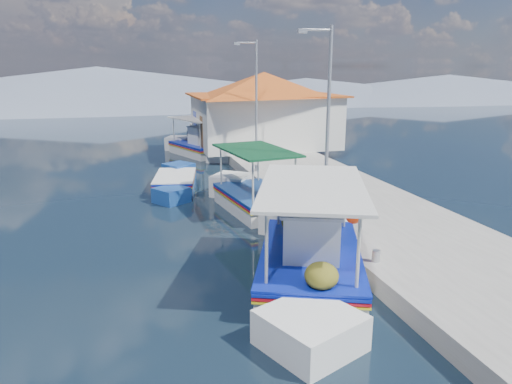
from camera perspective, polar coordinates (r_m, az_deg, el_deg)
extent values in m
plane|color=black|center=(13.98, -6.09, -7.16)|extent=(160.00, 160.00, 0.00)
cube|color=#9F9C95|center=(21.01, 7.12, 1.06)|extent=(5.00, 44.00, 0.50)
cylinder|color=#A5A8AD|center=(12.29, 14.21, -7.45)|extent=(0.20, 0.20, 0.30)
cylinder|color=#A5A8AD|center=(16.56, 5.73, -1.24)|extent=(0.20, 0.20, 0.30)
cylinder|color=#A5A8AD|center=(22.08, 0.12, 2.92)|extent=(0.20, 0.20, 0.30)
cylinder|color=#A5A8AD|center=(27.81, -3.23, 5.38)|extent=(0.20, 0.20, 0.30)
cube|color=silver|center=(12.15, 6.52, -9.46)|extent=(3.89, 5.15, 1.01)
cube|color=silver|center=(14.29, -1.99, -5.03)|extent=(2.21, 2.21, 1.12)
cube|color=silver|center=(10.47, 18.15, -14.40)|extent=(2.15, 2.15, 0.96)
cube|color=#0B1D95|center=(11.97, 6.58, -7.42)|extent=(4.00, 5.31, 0.06)
cube|color=#AE0E1C|center=(12.00, 6.57, -7.80)|extent=(4.00, 5.31, 0.05)
cube|color=yellow|center=(12.03, 6.56, -8.13)|extent=(4.00, 5.31, 0.04)
cube|color=#0B1D95|center=(11.94, 6.59, -7.09)|extent=(4.01, 5.27, 0.05)
cube|color=brown|center=(11.95, 6.59, -7.23)|extent=(3.68, 5.00, 0.05)
cube|color=silver|center=(11.53, 7.77, -5.00)|extent=(1.71, 1.76, 1.17)
cube|color=silver|center=(11.34, 7.88, -2.12)|extent=(1.86, 1.90, 0.06)
cylinder|color=beige|center=(12.52, -2.56, -1.98)|extent=(0.07, 0.07, 1.70)
cylinder|color=beige|center=(13.63, 3.90, -0.60)|extent=(0.07, 0.07, 1.70)
cylinder|color=beige|center=(9.77, 10.66, -7.20)|extent=(0.07, 0.07, 1.70)
cylinder|color=beige|center=(11.16, 17.16, -4.80)|extent=(0.07, 0.07, 1.70)
cube|color=silver|center=(11.43, 6.84, 0.70)|extent=(4.00, 5.20, 0.07)
ellipsoid|color=#4F5416|center=(12.63, 0.54, -4.43)|extent=(0.81, 0.89, 0.61)
ellipsoid|color=#4F5416|center=(13.48, 1.65, -3.39)|extent=(0.68, 0.75, 0.51)
ellipsoid|color=#4F5416|center=(10.83, 14.56, -8.50)|extent=(0.72, 0.80, 0.54)
sphere|color=#FF3908|center=(12.83, 8.15, -1.96)|extent=(0.43, 0.43, 0.43)
cube|color=silver|center=(17.68, -0.02, -1.57)|extent=(2.50, 3.94, 0.94)
cube|color=silver|center=(20.03, -0.90, 0.75)|extent=(2.00, 2.00, 1.04)
cube|color=silver|center=(15.41, 1.09, -4.08)|extent=(1.94, 1.94, 0.89)
cube|color=#0B1D95|center=(17.56, -0.02, -0.20)|extent=(2.58, 4.06, 0.06)
cube|color=#AE0E1C|center=(17.58, -0.02, -0.45)|extent=(2.58, 4.06, 0.05)
cube|color=yellow|center=(17.60, -0.02, -0.67)|extent=(2.58, 4.06, 0.04)
cube|color=navy|center=(17.54, -0.02, 0.02)|extent=(2.59, 4.03, 0.05)
cube|color=brown|center=(17.55, -0.02, -0.08)|extent=(2.34, 3.85, 0.05)
cylinder|color=beige|center=(18.80, -3.02, 3.39)|extent=(0.07, 0.07, 1.59)
cylinder|color=beige|center=(18.98, 1.78, 3.52)|extent=(0.07, 0.07, 1.59)
cylinder|color=beige|center=(15.78, -2.19, 1.17)|extent=(0.07, 0.07, 1.59)
cylinder|color=beige|center=(15.99, 3.49, 1.34)|extent=(0.07, 0.07, 1.59)
cube|color=#0C3F22|center=(17.21, -0.02, 5.04)|extent=(2.60, 3.96, 0.07)
cube|color=navy|center=(20.95, -9.66, 0.77)|extent=(2.14, 3.27, 0.84)
cube|color=navy|center=(22.82, -11.16, 2.13)|extent=(1.60, 1.60, 0.93)
cube|color=navy|center=(19.14, -7.93, -0.51)|extent=(1.55, 1.55, 0.80)
cube|color=#0B1D95|center=(20.86, -9.70, 1.81)|extent=(2.20, 3.37, 0.05)
cube|color=#AE0E1C|center=(20.87, -9.69, 1.62)|extent=(2.20, 3.37, 0.04)
cube|color=yellow|center=(20.89, -9.69, 1.46)|extent=(2.20, 3.37, 0.04)
cube|color=silver|center=(20.85, -9.71, 1.98)|extent=(2.21, 3.35, 0.04)
cube|color=brown|center=(20.85, -9.71, 1.91)|extent=(2.00, 3.19, 0.04)
cube|color=silver|center=(29.13, -6.90, 4.85)|extent=(3.25, 4.28, 0.90)
cube|color=silver|center=(31.57, -5.89, 5.86)|extent=(1.88, 1.88, 0.99)
cube|color=silver|center=(26.78, -8.06, 3.93)|extent=(1.83, 1.83, 0.85)
cube|color=#0B1D95|center=(29.07, -6.93, 5.66)|extent=(3.35, 4.41, 0.06)
cube|color=#AE0E1C|center=(29.08, -6.92, 5.51)|extent=(3.35, 4.41, 0.05)
cube|color=yellow|center=(29.09, -6.92, 5.38)|extent=(3.35, 4.41, 0.04)
cube|color=#0B1D95|center=(29.06, -6.93, 5.79)|extent=(3.35, 4.38, 0.05)
cube|color=brown|center=(29.06, -6.93, 5.73)|extent=(3.07, 4.15, 0.05)
cube|color=silver|center=(28.71, -7.09, 6.67)|extent=(1.47, 1.55, 1.04)
cube|color=silver|center=(28.64, -7.12, 7.74)|extent=(1.60, 1.67, 0.06)
cylinder|color=beige|center=(30.68, -7.77, 7.62)|extent=(0.07, 0.07, 1.52)
cylinder|color=beige|center=(30.35, -4.83, 7.62)|extent=(0.07, 0.07, 1.52)
cylinder|color=beige|center=(27.60, -9.33, 6.76)|extent=(0.07, 0.07, 1.52)
cylinder|color=beige|center=(27.23, -6.08, 6.76)|extent=(0.07, 0.07, 1.52)
cube|color=silver|center=(28.86, -7.02, 8.71)|extent=(3.34, 4.32, 0.07)
cube|color=silver|center=(29.18, 0.96, 8.53)|extent=(8.00, 6.00, 3.00)
cube|color=#AE4718|center=(29.05, 0.97, 11.57)|extent=(8.64, 6.48, 0.10)
pyramid|color=#AE4718|center=(29.02, 0.98, 12.85)|extent=(10.49, 10.49, 1.40)
cube|color=brown|center=(27.39, -6.51, 6.96)|extent=(0.06, 1.00, 2.00)
cube|color=#0B1D95|center=(29.78, -7.33, 8.73)|extent=(0.06, 1.20, 0.90)
cylinder|color=#A5A8AD|center=(16.31, 8.64, 8.64)|extent=(0.12, 0.12, 6.00)
cylinder|color=#A5A8AD|center=(16.06, 7.34, 18.78)|extent=(1.00, 0.08, 0.08)
cube|color=#A5A8AD|center=(15.88, 5.57, 18.70)|extent=(0.30, 0.14, 0.14)
cylinder|color=#A5A8AD|center=(24.77, 0.03, 10.88)|extent=(0.12, 0.12, 6.00)
cylinder|color=#A5A8AD|center=(24.61, -1.14, 17.49)|extent=(1.00, 0.08, 0.08)
cube|color=#A5A8AD|center=(24.48, -2.33, 17.38)|extent=(0.30, 0.14, 0.14)
cone|color=slate|center=(68.92, -18.40, 11.83)|extent=(96.00, 96.00, 5.50)
cone|color=slate|center=(74.01, 6.04, 11.98)|extent=(76.80, 76.80, 3.80)
cone|color=slate|center=(86.33, 22.01, 11.55)|extent=(89.60, 89.60, 4.20)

